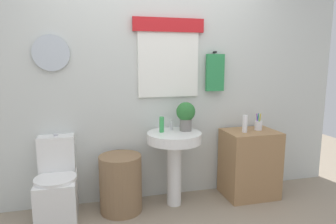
{
  "coord_description": "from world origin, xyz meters",
  "views": [
    {
      "loc": [
        -0.64,
        -1.97,
        1.49
      ],
      "look_at": [
        0.08,
        0.8,
        1.0
      ],
      "focal_mm": 31.66,
      "sensor_mm": 36.0,
      "label": 1
    }
  ],
  "objects": [
    {
      "name": "pedestal_sink",
      "position": [
        0.16,
        0.85,
        0.6
      ],
      "size": [
        0.56,
        0.56,
        0.78
      ],
      "color": "white",
      "rests_on": "ground_plane"
    },
    {
      "name": "faucet",
      "position": [
        0.16,
        0.97,
        0.83
      ],
      "size": [
        0.03,
        0.03,
        0.1
      ],
      "primitive_type": "cylinder",
      "color": "silver",
      "rests_on": "pedestal_sink"
    },
    {
      "name": "lotion_bottle",
      "position": [
        0.93,
        0.81,
        0.84
      ],
      "size": [
        0.05,
        0.05,
        0.19
      ],
      "primitive_type": "cylinder",
      "color": "white",
      "rests_on": "wooden_cabinet"
    },
    {
      "name": "soap_bottle",
      "position": [
        0.04,
        0.9,
        0.86
      ],
      "size": [
        0.05,
        0.05,
        0.16
      ],
      "primitive_type": "cylinder",
      "color": "green",
      "rests_on": "pedestal_sink"
    },
    {
      "name": "toothbrush_cup",
      "position": [
        1.13,
        0.87,
        0.8
      ],
      "size": [
        0.08,
        0.08,
        0.19
      ],
      "color": "silver",
      "rests_on": "wooden_cabinet"
    },
    {
      "name": "back_wall",
      "position": [
        0.0,
        1.15,
        1.3
      ],
      "size": [
        4.4,
        0.18,
        2.6
      ],
      "color": "silver",
      "rests_on": "ground_plane"
    },
    {
      "name": "wooden_cabinet",
      "position": [
        1.03,
        0.85,
        0.37
      ],
      "size": [
        0.57,
        0.44,
        0.74
      ],
      "primitive_type": "cube",
      "color": "#9E754C",
      "rests_on": "ground_plane"
    },
    {
      "name": "laundry_hamper",
      "position": [
        -0.39,
        0.85,
        0.29
      ],
      "size": [
        0.42,
        0.42,
        0.58
      ],
      "primitive_type": "cylinder",
      "color": "#846647",
      "rests_on": "ground_plane"
    },
    {
      "name": "toilet",
      "position": [
        -1.0,
        0.89,
        0.3
      ],
      "size": [
        0.38,
        0.51,
        0.79
      ],
      "color": "white",
      "rests_on": "ground_plane"
    },
    {
      "name": "potted_plant",
      "position": [
        0.3,
        0.91,
        0.95
      ],
      "size": [
        0.2,
        0.2,
        0.3
      ],
      "color": "slate",
      "rests_on": "pedestal_sink"
    }
  ]
}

